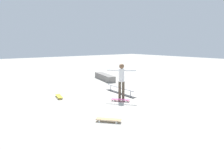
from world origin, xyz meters
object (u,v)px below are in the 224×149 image
skater_main (122,79)px  loose_skateboard_yellow (59,96)px  grind_rail (120,91)px  loose_skateboard_natural (109,120)px  skateboard_main (120,100)px  skate_ledge (105,77)px

skater_main → loose_skateboard_yellow: bearing=5.5°
grind_rail → skater_main: bearing=146.3°
loose_skateboard_yellow → loose_skateboard_natural: bearing=-167.2°
skateboard_main → loose_skateboard_natural: same height
skater_main → skate_ledge: bearing=-68.7°
grind_rail → loose_skateboard_yellow: size_ratio=2.68×
skater_main → skateboard_main: bearing=90.3°
skate_ledge → skateboard_main: skate_ledge is taller
loose_skateboard_natural → skater_main: bearing=-90.0°
skate_ledge → loose_skateboard_natural: size_ratio=3.47×
skate_ledge → skateboard_main: size_ratio=3.36×
grind_rail → loose_skateboard_yellow: 2.93m
loose_skateboard_natural → skateboard_main: bearing=-90.0°
grind_rail → skateboard_main: (-1.08, 0.88, -0.06)m
skate_ledge → loose_skateboard_natural: bearing=145.2°
skateboard_main → loose_skateboard_natural: bearing=-85.9°
skateboard_main → skate_ledge: bearing=114.5°
loose_skateboard_yellow → skateboard_main: bearing=-127.1°
skater_main → loose_skateboard_yellow: (1.95, 2.08, -0.85)m
skateboard_main → loose_skateboard_natural: size_ratio=1.03×
grind_rail → skateboard_main: 1.39m
skater_main → skateboard_main: 0.90m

